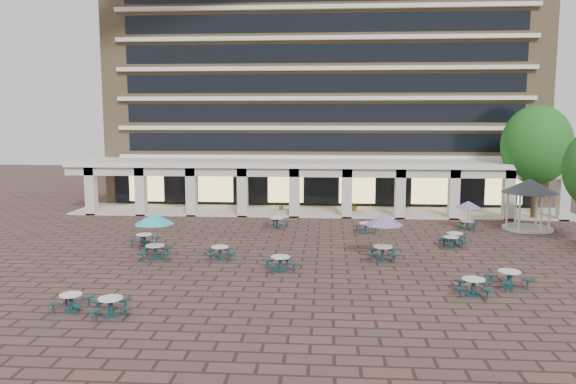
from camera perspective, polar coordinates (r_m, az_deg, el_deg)
name	(u,v)px	position (r m, az deg, el deg)	size (l,w,h in m)	color
ground	(317,254)	(33.39, 3.01, -6.32)	(120.00, 120.00, 0.00)	brown
apartment_building	(323,72)	(58.06, 3.58, 12.09)	(40.00, 15.50, 25.20)	#917651
retail_arcade	(321,177)	(47.48, 3.37, 1.50)	(42.00, 6.60, 4.40)	white
picnic_table_0	(71,301)	(25.53, -21.18, -10.25)	(1.64, 1.64, 0.70)	#14383D
picnic_table_1	(111,305)	(24.33, -17.57, -10.89)	(2.01, 2.01, 0.75)	#14383D
picnic_table_2	(280,262)	(29.70, -0.78, -7.14)	(2.11, 2.11, 0.78)	#14383D
picnic_table_3	(473,285)	(27.12, 18.31, -8.98)	(1.93, 1.93, 0.77)	#14383D
picnic_table_4	(154,220)	(32.59, -13.44, -2.83)	(2.28, 2.28, 2.64)	#14383D
picnic_table_5	(220,252)	(32.28, -6.93, -6.03)	(1.94, 1.94, 0.75)	#14383D
picnic_table_6	(383,221)	(31.92, 9.68, -2.96)	(2.28, 2.28, 2.63)	#14383D
picnic_table_7	(509,277)	(28.88, 21.54, -8.08)	(2.15, 2.15, 0.80)	#14383D
picnic_table_8	(144,239)	(36.53, -14.39, -4.63)	(1.91, 1.91, 0.74)	#14383D
picnic_table_9	(366,227)	(39.65, 7.93, -3.52)	(1.77, 1.77, 0.73)	#14383D
picnic_table_10	(455,238)	(37.25, 16.59, -4.46)	(2.04, 2.04, 0.75)	#14383D
picnic_table_11	(468,205)	(42.17, 17.84, -1.31)	(1.80, 1.80, 2.07)	#14383D
picnic_table_12	(277,222)	(41.02, -1.14, -3.04)	(2.07, 2.07, 0.77)	#14383D
picnic_table_13	(451,241)	(36.34, 16.22, -4.81)	(1.83, 1.83, 0.69)	#14383D
gazebo	(529,192)	(43.64, 23.31, 0.02)	(3.91, 3.91, 3.64)	beige
tree_east_c	(537,145)	(48.17, 23.95, 4.39)	(5.40, 5.40, 9.00)	#392917
planter_left	(281,211)	(46.09, -0.67, -1.91)	(1.50, 0.64, 1.15)	gray
planter_right	(355,210)	(45.98, 6.78, -1.88)	(1.50, 0.78, 1.26)	gray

